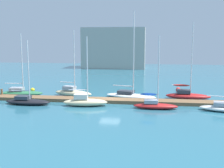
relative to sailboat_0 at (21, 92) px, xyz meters
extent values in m
plane|color=#286075|center=(13.03, -2.43, -0.49)|extent=(120.00, 120.00, 0.00)
cube|color=brown|center=(13.03, -2.43, -0.28)|extent=(30.81, 2.08, 0.42)
cylinder|color=brown|center=(-1.98, -1.54, 0.10)|extent=(0.28, 0.28, 1.18)
ellipsoid|color=#2D7047|center=(0.07, 0.01, -0.14)|extent=(6.26, 2.59, 0.70)
cube|color=#9EA3AD|center=(-0.53, -0.06, 0.44)|extent=(1.96, 1.53, 0.46)
cylinder|color=silver|center=(0.37, 0.04, 4.17)|extent=(0.14, 0.14, 7.91)
cylinder|color=silver|center=(-0.90, -0.10, 1.25)|extent=(2.55, 0.40, 0.11)
ellipsoid|color=black|center=(3.36, -5.13, -0.17)|extent=(5.63, 1.90, 0.65)
cube|color=#333842|center=(2.80, -5.12, 0.37)|extent=(1.70, 1.28, 0.42)
cylinder|color=silver|center=(3.64, -5.13, 3.68)|extent=(0.13, 0.13, 7.04)
cylinder|color=silver|center=(2.47, -5.11, 1.19)|extent=(2.35, 0.16, 0.11)
ellipsoid|color=beige|center=(7.38, 0.70, -0.07)|extent=(5.85, 2.79, 0.84)
cube|color=#9EA3AD|center=(6.83, 0.84, 0.62)|extent=(1.90, 1.41, 0.55)
cylinder|color=silver|center=(7.65, 0.63, 4.46)|extent=(0.13, 0.13, 8.23)
cylinder|color=silver|center=(6.50, 0.92, 1.42)|extent=(2.33, 0.67, 0.11)
ellipsoid|color=beige|center=(10.48, -4.96, -0.05)|extent=(5.39, 2.28, 0.87)
cube|color=silver|center=(9.96, -5.03, 0.67)|extent=(1.70, 1.30, 0.57)
cylinder|color=silver|center=(10.74, -4.92, 4.01)|extent=(0.13, 0.13, 7.26)
cylinder|color=silver|center=(9.65, -5.08, 1.46)|extent=(2.19, 0.41, 0.11)
ellipsoid|color=white|center=(15.46, 0.41, -0.19)|extent=(7.19, 3.65, 0.60)
cube|color=#333842|center=(14.79, 0.58, 0.30)|extent=(2.36, 1.88, 0.39)
cylinder|color=silver|center=(15.80, 0.32, 5.52)|extent=(0.14, 0.14, 10.83)
cylinder|color=silver|center=(14.39, 0.68, 1.13)|extent=(2.84, 0.82, 0.11)
ellipsoid|color=#B21E1E|center=(18.66, -5.20, -0.18)|extent=(5.02, 1.47, 0.62)
cube|color=#9EA3AD|center=(18.16, -5.20, 0.34)|extent=(1.51, 1.03, 0.41)
cylinder|color=silver|center=(18.91, -5.20, 3.93)|extent=(0.13, 0.13, 7.58)
cylinder|color=silver|center=(17.86, -5.21, 1.16)|extent=(2.11, 0.11, 0.10)
ellipsoid|color=blue|center=(17.86, -5.21, 1.16)|extent=(1.90, 0.36, 0.28)
ellipsoid|color=#B21E1E|center=(23.01, 0.87, -0.11)|extent=(5.93, 2.28, 0.76)
cube|color=#333842|center=(22.44, 0.93, 0.51)|extent=(1.84, 1.39, 0.49)
cylinder|color=silver|center=(23.30, 0.85, 4.90)|extent=(0.13, 0.13, 9.27)
cylinder|color=silver|center=(22.09, 0.96, 1.32)|extent=(2.43, 0.33, 0.11)
ellipsoid|color=#B72D28|center=(22.09, 0.96, 1.32)|extent=(2.21, 0.56, 0.28)
cube|color=#9EA3AD|center=(25.85, -5.37, 0.33)|extent=(1.98, 1.55, 0.40)
cylinder|color=silver|center=(25.51, -5.30, 1.15)|extent=(2.45, 0.61, 0.11)
sphere|color=red|center=(22.21, 5.84, -0.12)|extent=(0.74, 0.74, 0.74)
sphere|color=yellow|center=(0.43, 3.03, -0.18)|extent=(0.63, 0.63, 0.63)
cube|color=#ADA89E|center=(7.58, 43.48, 5.17)|extent=(17.52, 9.16, 11.32)
camera|label=1|loc=(18.06, -36.52, 7.11)|focal=44.86mm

